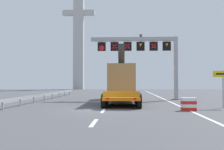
% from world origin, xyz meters
% --- Properties ---
extents(ground, '(112.00, 112.00, 0.00)m').
position_xyz_m(ground, '(0.00, 0.00, 0.00)').
color(ground, '#4C4C51').
extents(lane_markings, '(0.20, 69.48, 0.01)m').
position_xyz_m(lane_markings, '(0.22, 27.44, 0.01)').
color(lane_markings, silver).
rests_on(lane_markings, ground).
extents(edge_line_right, '(0.20, 63.00, 0.01)m').
position_xyz_m(edge_line_right, '(6.20, 12.00, 0.01)').
color(edge_line_right, silver).
rests_on(edge_line_right, ground).
extents(overhead_lane_gantry, '(10.13, 0.90, 7.45)m').
position_xyz_m(overhead_lane_gantry, '(4.00, 12.13, 5.73)').
color(overhead_lane_gantry, '#9EA0A5').
rests_on(overhead_lane_gantry, ground).
extents(heavy_haul_truck_orange, '(3.14, 14.09, 5.30)m').
position_xyz_m(heavy_haul_truck_orange, '(1.34, 8.73, 1.99)').
color(heavy_haul_truck_orange, orange).
rests_on(heavy_haul_truck_orange, ground).
extents(exit_sign_yellow, '(1.56, 0.15, 2.86)m').
position_xyz_m(exit_sign_yellow, '(9.29, 2.31, 2.17)').
color(exit_sign_yellow, '#9EA0A5').
rests_on(exit_sign_yellow, ground).
extents(crash_barrier_striped, '(1.02, 0.54, 0.90)m').
position_xyz_m(crash_barrier_striped, '(6.13, 0.04, 0.45)').
color(crash_barrier_striped, red).
rests_on(crash_barrier_striped, ground).
extents(guardrail_left, '(0.13, 26.36, 0.76)m').
position_xyz_m(guardrail_left, '(-6.94, 11.18, 0.56)').
color(guardrail_left, '#999EA3').
rests_on(guardrail_left, ground).
extents(bridge_pylon_distant, '(9.00, 2.00, 34.62)m').
position_xyz_m(bridge_pylon_distant, '(-11.42, 56.85, 17.70)').
color(bridge_pylon_distant, '#B7B7B2').
rests_on(bridge_pylon_distant, ground).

